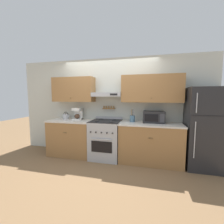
# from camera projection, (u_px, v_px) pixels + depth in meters

# --- Properties ---
(ground_plane) EXTENTS (16.00, 16.00, 0.00)m
(ground_plane) POSITION_uv_depth(u_px,v_px,m) (102.00, 163.00, 3.50)
(ground_plane) COLOR brown
(wall_back) EXTENTS (5.20, 0.46, 2.55)m
(wall_back) POSITION_uv_depth(u_px,v_px,m) (111.00, 101.00, 3.96)
(wall_back) COLOR silver
(wall_back) RESTS_ON ground_plane
(counter_left) EXTENTS (1.16, 0.69, 0.93)m
(counter_left) POSITION_uv_depth(u_px,v_px,m) (72.00, 137.00, 4.02)
(counter_left) COLOR olive
(counter_left) RESTS_ON ground_plane
(counter_right) EXTENTS (1.44, 0.69, 0.93)m
(counter_right) POSITION_uv_depth(u_px,v_px,m) (150.00, 143.00, 3.53)
(counter_right) COLOR olive
(counter_right) RESTS_ON ground_plane
(stove_range) EXTENTS (0.73, 0.71, 1.01)m
(stove_range) POSITION_uv_depth(u_px,v_px,m) (106.00, 139.00, 3.77)
(stove_range) COLOR #ADAFB5
(stove_range) RESTS_ON ground_plane
(refrigerator) EXTENTS (0.77, 0.70, 1.74)m
(refrigerator) POSITION_uv_depth(u_px,v_px,m) (205.00, 128.00, 3.20)
(refrigerator) COLOR #232326
(refrigerator) RESTS_ON ground_plane
(tea_kettle) EXTENTS (0.19, 0.15, 0.20)m
(tea_kettle) POSITION_uv_depth(u_px,v_px,m) (66.00, 116.00, 4.12)
(tea_kettle) COLOR #B7B7BC
(tea_kettle) RESTS_ON counter_left
(coffee_maker) EXTENTS (0.22, 0.25, 0.32)m
(coffee_maker) POSITION_uv_depth(u_px,v_px,m) (78.00, 114.00, 4.06)
(coffee_maker) COLOR white
(coffee_maker) RESTS_ON counter_left
(microwave) EXTENTS (0.50, 0.35, 0.27)m
(microwave) POSITION_uv_depth(u_px,v_px,m) (154.00, 117.00, 3.57)
(microwave) COLOR #232326
(microwave) RESTS_ON counter_right
(utensil_crock) EXTENTS (0.12, 0.12, 0.31)m
(utensil_crock) POSITION_uv_depth(u_px,v_px,m) (132.00, 118.00, 3.68)
(utensil_crock) COLOR slate
(utensil_crock) RESTS_ON counter_right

